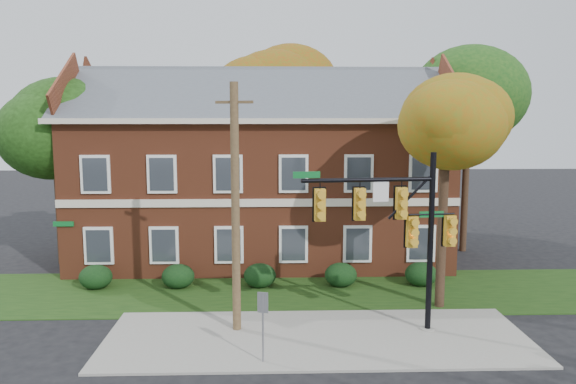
{
  "coord_description": "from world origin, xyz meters",
  "views": [
    {
      "loc": [
        -1.51,
        -16.74,
        7.35
      ],
      "look_at": [
        -0.9,
        3.0,
        4.66
      ],
      "focal_mm": 35.0,
      "sensor_mm": 36.0,
      "label": 1
    }
  ],
  "objects_px": {
    "tree_near_right": "(453,134)",
    "utility_pole": "(235,208)",
    "hedge_right": "(341,275)",
    "tree_far_rear": "(284,92)",
    "hedge_far_left": "(96,277)",
    "hedge_center": "(260,276)",
    "tree_left_rear": "(59,130)",
    "hedge_left": "(178,276)",
    "tree_right_rear": "(476,101)",
    "traffic_signal": "(399,223)",
    "apartment_building": "(261,162)",
    "sign_post": "(263,316)",
    "hedge_far_right": "(421,274)"
  },
  "relations": [
    {
      "from": "tree_right_rear",
      "to": "utility_pole",
      "type": "height_order",
      "value": "tree_right_rear"
    },
    {
      "from": "tree_near_right",
      "to": "tree_right_rear",
      "type": "distance_m",
      "value": 9.94
    },
    {
      "from": "tree_near_right",
      "to": "utility_pole",
      "type": "relative_size",
      "value": 1.02
    },
    {
      "from": "tree_right_rear",
      "to": "tree_far_rear",
      "type": "xyz_separation_m",
      "value": [
        -9.97,
        6.98,
        0.72
      ]
    },
    {
      "from": "hedge_right",
      "to": "tree_near_right",
      "type": "height_order",
      "value": "tree_near_right"
    },
    {
      "from": "hedge_far_left",
      "to": "traffic_signal",
      "type": "relative_size",
      "value": 0.23
    },
    {
      "from": "tree_near_right",
      "to": "hedge_center",
      "type": "bearing_deg",
      "value": 158.58
    },
    {
      "from": "hedge_far_right",
      "to": "tree_far_rear",
      "type": "relative_size",
      "value": 0.12
    },
    {
      "from": "hedge_far_left",
      "to": "tree_far_rear",
      "type": "distance_m",
      "value": 17.61
    },
    {
      "from": "hedge_right",
      "to": "traffic_signal",
      "type": "xyz_separation_m",
      "value": [
        1.24,
        -5.31,
        3.3
      ]
    },
    {
      "from": "hedge_left",
      "to": "tree_right_rear",
      "type": "height_order",
      "value": "tree_right_rear"
    },
    {
      "from": "hedge_far_left",
      "to": "tree_right_rear",
      "type": "xyz_separation_m",
      "value": [
        18.31,
        6.11,
        7.6
      ]
    },
    {
      "from": "hedge_center",
      "to": "tree_far_rear",
      "type": "distance_m",
      "value": 15.57
    },
    {
      "from": "tree_left_rear",
      "to": "hedge_right",
      "type": "bearing_deg",
      "value": -17.37
    },
    {
      "from": "hedge_far_left",
      "to": "hedge_center",
      "type": "bearing_deg",
      "value": 0.0
    },
    {
      "from": "tree_near_right",
      "to": "tree_left_rear",
      "type": "xyz_separation_m",
      "value": [
        -16.95,
        6.97,
        0.01
      ]
    },
    {
      "from": "hedge_far_left",
      "to": "tree_right_rear",
      "type": "height_order",
      "value": "tree_right_rear"
    },
    {
      "from": "hedge_left",
      "to": "hedge_center",
      "type": "bearing_deg",
      "value": 0.0
    },
    {
      "from": "apartment_building",
      "to": "hedge_far_right",
      "type": "distance_m",
      "value": 9.82
    },
    {
      "from": "hedge_far_left",
      "to": "hedge_center",
      "type": "height_order",
      "value": "same"
    },
    {
      "from": "hedge_far_left",
      "to": "tree_near_right",
      "type": "distance_m",
      "value": 15.75
    },
    {
      "from": "hedge_far_right",
      "to": "utility_pole",
      "type": "height_order",
      "value": "utility_pole"
    },
    {
      "from": "hedge_right",
      "to": "tree_far_rear",
      "type": "relative_size",
      "value": 0.12
    },
    {
      "from": "tree_left_rear",
      "to": "utility_pole",
      "type": "bearing_deg",
      "value": -45.08
    },
    {
      "from": "apartment_building",
      "to": "sign_post",
      "type": "relative_size",
      "value": 8.49
    },
    {
      "from": "tree_left_rear",
      "to": "utility_pole",
      "type": "xyz_separation_m",
      "value": [
        9.04,
        -9.06,
        -2.4
      ]
    },
    {
      "from": "apartment_building",
      "to": "tree_far_rear",
      "type": "bearing_deg",
      "value": 80.29
    },
    {
      "from": "hedge_center",
      "to": "hedge_far_right",
      "type": "relative_size",
      "value": 1.0
    },
    {
      "from": "hedge_far_left",
      "to": "hedge_left",
      "type": "bearing_deg",
      "value": 0.0
    },
    {
      "from": "hedge_center",
      "to": "traffic_signal",
      "type": "height_order",
      "value": "traffic_signal"
    },
    {
      "from": "hedge_far_right",
      "to": "tree_left_rear",
      "type": "relative_size",
      "value": 0.16
    },
    {
      "from": "hedge_center",
      "to": "hedge_far_right",
      "type": "distance_m",
      "value": 7.0
    },
    {
      "from": "tree_left_rear",
      "to": "tree_right_rear",
      "type": "height_order",
      "value": "tree_right_rear"
    },
    {
      "from": "hedge_left",
      "to": "hedge_far_right",
      "type": "distance_m",
      "value": 10.5
    },
    {
      "from": "apartment_building",
      "to": "hedge_right",
      "type": "distance_m",
      "value": 7.73
    },
    {
      "from": "traffic_signal",
      "to": "utility_pole",
      "type": "distance_m",
      "value": 5.47
    },
    {
      "from": "tree_far_rear",
      "to": "tree_left_rear",
      "type": "bearing_deg",
      "value": -141.03
    },
    {
      "from": "hedge_right",
      "to": "tree_right_rear",
      "type": "height_order",
      "value": "tree_right_rear"
    },
    {
      "from": "hedge_far_left",
      "to": "hedge_center",
      "type": "xyz_separation_m",
      "value": [
        7.0,
        0.0,
        0.0
      ]
    },
    {
      "from": "traffic_signal",
      "to": "hedge_far_right",
      "type": "bearing_deg",
      "value": 61.02
    },
    {
      "from": "tree_far_rear",
      "to": "utility_pole",
      "type": "distance_m",
      "value": 18.7
    },
    {
      "from": "apartment_building",
      "to": "tree_right_rear",
      "type": "xyz_separation_m",
      "value": [
        11.31,
        0.86,
        3.13
      ]
    },
    {
      "from": "tree_right_rear",
      "to": "utility_pole",
      "type": "xyz_separation_m",
      "value": [
        -12.01,
        -11.03,
        -3.84
      ]
    },
    {
      "from": "hedge_center",
      "to": "sign_post",
      "type": "relative_size",
      "value": 0.63
    },
    {
      "from": "hedge_far_left",
      "to": "traffic_signal",
      "type": "distance_m",
      "value": 13.3
    },
    {
      "from": "hedge_center",
      "to": "sign_post",
      "type": "height_order",
      "value": "sign_post"
    },
    {
      "from": "tree_near_right",
      "to": "sign_post",
      "type": "relative_size",
      "value": 3.88
    },
    {
      "from": "hedge_far_right",
      "to": "tree_near_right",
      "type": "height_order",
      "value": "tree_near_right"
    },
    {
      "from": "hedge_center",
      "to": "tree_far_rear",
      "type": "height_order",
      "value": "tree_far_rear"
    },
    {
      "from": "apartment_building",
      "to": "utility_pole",
      "type": "height_order",
      "value": "apartment_building"
    }
  ]
}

